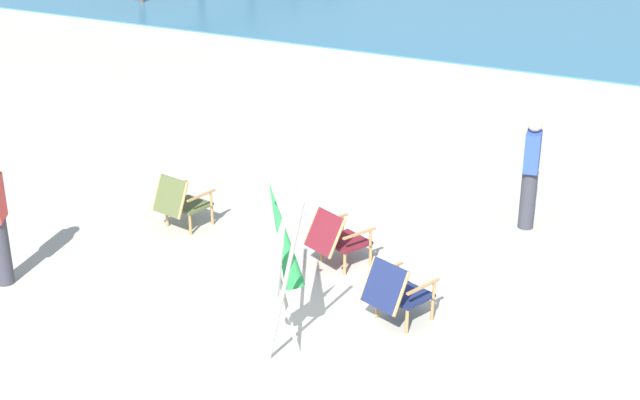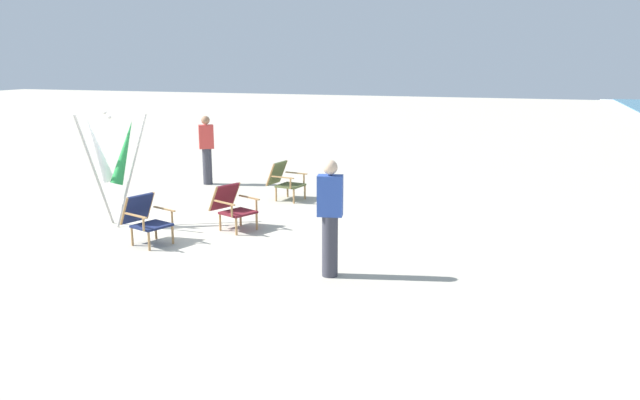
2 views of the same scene
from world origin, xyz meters
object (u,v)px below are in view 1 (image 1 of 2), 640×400
object	(u,v)px
beach_chair_front_right	(336,237)
person_near_chairs	(531,172)
beach_chair_back_left	(180,201)
umbrella_furled_white	(278,252)
beach_chair_back_right	(396,291)
umbrella_furled_green	(282,236)

from	to	relation	value
beach_chair_front_right	person_near_chairs	xyz separation A→B (m)	(1.80, 2.38, 0.41)
beach_chair_back_left	umbrella_furled_white	world-z (taller)	umbrella_furled_white
beach_chair_back_right	umbrella_furled_white	xyz separation A→B (m)	(-0.71, -1.37, 0.91)
beach_chair_front_right	beach_chair_back_left	world-z (taller)	beach_chair_back_left
beach_chair_front_right	umbrella_furled_white	size ratio (longest dim) A/B	0.45
beach_chair_front_right	umbrella_furled_white	distance (m)	2.55
beach_chair_back_right	beach_chair_back_left	size ratio (longest dim) A/B	1.08
beach_chair_front_right	beach_chair_back_right	distance (m)	1.56
umbrella_furled_green	beach_chair_front_right	bearing A→B (deg)	99.82
beach_chair_back_right	beach_chair_back_left	bearing A→B (deg)	165.40
person_near_chairs	umbrella_furled_green	bearing A→B (deg)	-108.97
beach_chair_back_right	beach_chair_back_left	world-z (taller)	beach_chair_back_left
beach_chair_back_right	umbrella_furled_white	world-z (taller)	umbrella_furled_white
umbrella_furled_white	beach_chair_front_right	bearing A→B (deg)	102.93
umbrella_furled_white	beach_chair_back_left	bearing A→B (deg)	142.03
beach_chair_front_right	beach_chair_back_left	bearing A→B (deg)	179.52
beach_chair_front_right	person_near_chairs	distance (m)	3.01
beach_chair_back_left	person_near_chairs	world-z (taller)	person_near_chairs
beach_chair_front_right	umbrella_furled_green	distance (m)	2.13
beach_chair_front_right	umbrella_furled_white	xyz separation A→B (m)	(0.53, -2.32, 0.92)
umbrella_furled_green	umbrella_furled_white	bearing A→B (deg)	-63.76
beach_chair_back_right	umbrella_furled_green	distance (m)	1.59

